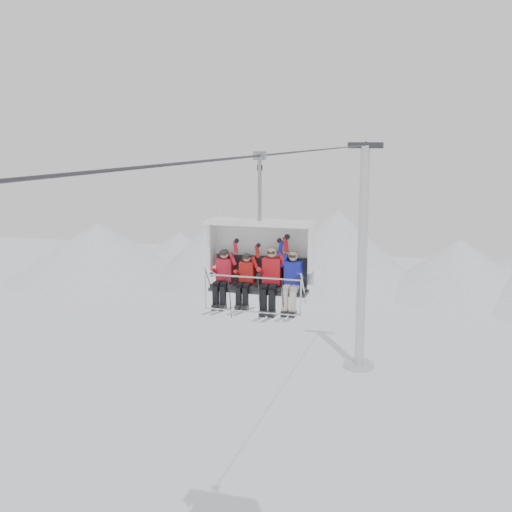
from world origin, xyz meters
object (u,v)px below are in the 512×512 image
(lift_tower_right, at_px, (362,274))
(skier_far_right, at_px, (292,279))
(skier_far_left, at_px, (223,276))
(skier_center_right, at_px, (271,276))
(skier_center_left, at_px, (246,278))
(chairlift_carrier, at_px, (261,255))

(lift_tower_right, relative_size, skier_far_right, 7.95)
(skier_far_left, relative_size, skier_far_right, 0.99)
(lift_tower_right, bearing_deg, skier_center_right, -89.06)
(lift_tower_right, bearing_deg, skier_center_left, -90.84)
(chairlift_carrier, bearing_deg, skier_far_right, -19.00)
(skier_far_left, xyz_separation_m, skier_center_right, (1.29, 0.01, 0.06))
(chairlift_carrier, relative_size, skier_far_left, 2.36)
(skier_far_left, relative_size, skier_center_left, 1.00)
(lift_tower_right, height_order, skier_center_left, lift_tower_right)
(skier_center_left, bearing_deg, skier_center_right, 1.99)
(skier_far_left, bearing_deg, lift_tower_right, 87.56)
(skier_center_right, bearing_deg, skier_far_left, -179.38)
(skier_center_right, bearing_deg, skier_far_right, -0.91)
(skier_center_right, bearing_deg, lift_tower_right, 90.94)
(chairlift_carrier, height_order, skier_far_right, chairlift_carrier)
(lift_tower_right, bearing_deg, skier_far_left, -92.44)
(chairlift_carrier, bearing_deg, skier_center_left, -134.44)
(skier_center_right, bearing_deg, chairlift_carrier, 139.63)
(chairlift_carrier, distance_m, skier_far_left, 1.12)
(chairlift_carrier, distance_m, skier_center_right, 0.67)
(skier_center_left, bearing_deg, skier_far_right, 0.69)
(skier_far_left, xyz_separation_m, skier_center_left, (0.61, -0.01, -0.03))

